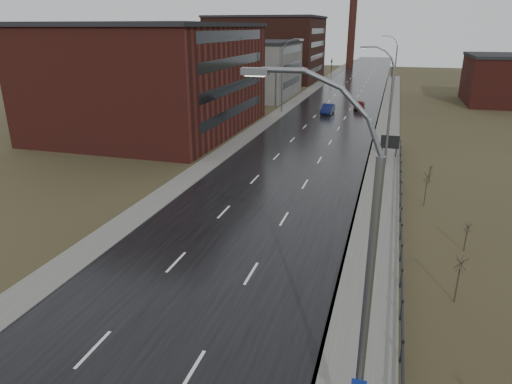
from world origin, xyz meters
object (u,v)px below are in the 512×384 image
Objects in this scene: streetlight_main at (356,292)px; car_near at (328,109)px; billboard at (390,143)px; car_far at (359,105)px.

streetlight_main reaches higher than car_near.
streetlight_main is at bearing -90.97° from billboard.
streetlight_main is 37.26m from billboard.
car_near is at bearing 98.60° from streetlight_main.
streetlight_main is 4.98× the size of billboard.
streetlight_main is at bearing 89.71° from car_far.
car_far is (-4.75, 66.38, -5.30)m from streetlight_main.
car_far is at bearing 53.79° from car_near.
car_far is at bearing 94.09° from streetlight_main.
billboard is 0.52× the size of car_near.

